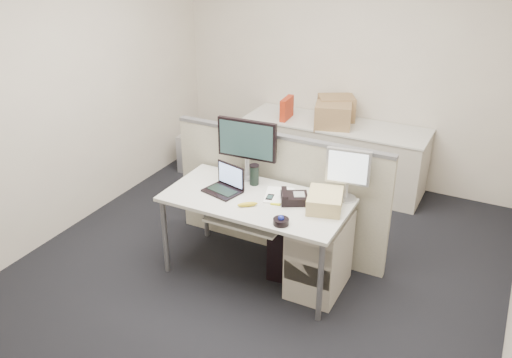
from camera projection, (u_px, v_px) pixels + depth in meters
The scene contains 27 objects.
floor at pixel (256, 273), 4.71m from camera, with size 4.00×4.50×0.01m, color black.
wall_back at pixel (349, 62), 5.92m from camera, with size 4.00×0.02×2.70m, color beige.
wall_front at pixel (18, 291), 2.32m from camera, with size 4.00×0.02×2.70m, color beige.
wall_left at pixel (61, 91), 4.93m from camera, with size 0.02×4.50×2.70m, color beige.
desk at pixel (256, 205), 4.42m from camera, with size 1.50×0.75×0.73m.
keyboard_tray at pixel (246, 220), 4.29m from camera, with size 0.62×0.32×0.02m, color beige.
drawer_pedestal at pixel (319, 254), 4.38m from camera, with size 0.40×0.55×0.65m, color #AFA693.
cubicle_partition at pixel (279, 195), 4.82m from camera, with size 2.00×0.06×1.10m, color #B4AC92.
back_counter at pixel (334, 155), 6.10m from camera, with size 2.00×0.60×0.72m, color #AFA693.
monitor_main at pixel (247, 149), 4.63m from camera, with size 0.53×0.20×0.53m, color black.
monitor_small at pixel (347, 175), 4.29m from camera, with size 0.35×0.18×0.43m, color #B7B7BC.
laptop at pixel (222, 180), 4.44m from camera, with size 0.29×0.22×0.22m, color black.
trackball at pixel (281, 222), 4.01m from camera, with size 0.12×0.12×0.05m, color black.
desk_phone at pixel (294, 198), 4.32m from camera, with size 0.21×0.17×0.07m, color black.
paper_stack at pixel (279, 195), 4.42m from camera, with size 0.22×0.29×0.01m, color white.
sticky_pad at pixel (276, 203), 4.31m from camera, with size 0.08×0.08×0.01m, color yellow.
travel_mug at pixel (254, 175), 4.58m from camera, with size 0.08×0.08×0.17m, color black.
banana at pixel (247, 204), 4.26m from camera, with size 0.16×0.04×0.04m, color gold.
cellphone at pixel (270, 198), 4.39m from camera, with size 0.05×0.10×0.01m, color black.
manila_folders at pixel (325, 201), 4.22m from camera, with size 0.26×0.34×0.13m, color tan.
keyboard at pixel (243, 214), 4.34m from camera, with size 0.44×0.16×0.02m, color black.
pc_tower_desk at pixel (287, 244), 4.69m from camera, with size 0.20×0.50×0.46m, color black.
pc_tower_spare_dark at pixel (240, 159), 6.35m from camera, with size 0.19×0.47×0.43m, color black.
pc_tower_spare_silver at pixel (193, 149), 6.61m from camera, with size 0.19×0.48×0.45m, color #B7B7BC.
cardboard_box_left at pixel (336, 109), 5.99m from camera, with size 0.38×0.29×0.29m, color olive.
cardboard_box_right at pixel (333, 117), 5.78m from camera, with size 0.38×0.30×0.27m, color olive.
red_binder at pixel (287, 109), 6.03m from camera, with size 0.07×0.28×0.26m, color #AD2B12.
Camera 1 is at (1.76, -3.45, 2.80)m, focal length 38.00 mm.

